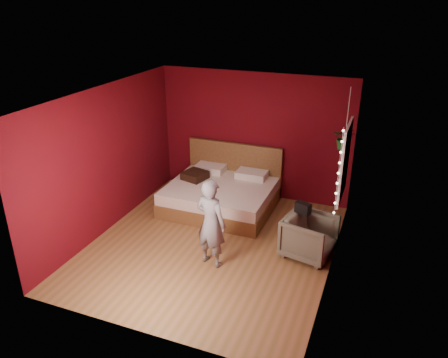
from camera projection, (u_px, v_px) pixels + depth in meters
floor at (212, 245)px, 7.54m from camera, size 4.50×4.50×0.00m
room_walls at (211, 154)px, 6.87m from camera, size 4.04×4.54×2.62m
window at (345, 162)px, 7.05m from camera, size 0.05×0.97×1.27m
fairy_lights at (338, 173)px, 6.61m from camera, size 0.04×0.04×1.45m
bed at (222, 193)px, 8.77m from camera, size 2.05×1.74×1.12m
person at (211, 223)px, 6.77m from camera, size 0.60×0.47×1.46m
armchair at (309, 236)px, 7.12m from camera, size 0.92×0.90×0.71m
handbag at (303, 208)px, 7.08m from camera, size 0.28×0.21×0.18m
throw_pillow at (195, 175)px, 8.86m from camera, size 0.53×0.53×0.15m
hanging_plant at (345, 138)px, 7.46m from camera, size 0.40×0.35×1.08m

